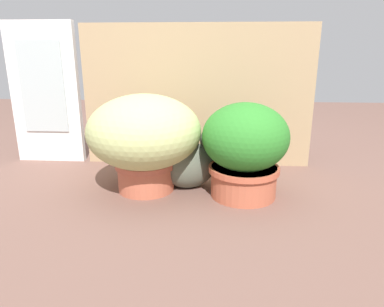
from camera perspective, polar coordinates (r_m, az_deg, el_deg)
ground_plane at (r=1.59m, az=-2.35°, el=-6.80°), size 6.00×6.00×0.00m
cardboard_backdrop at (r=1.93m, az=0.82°, el=9.31°), size 1.26×0.03×0.77m
window_panel_white at (r=2.16m, az=-22.96°, el=9.10°), size 0.39×0.05×0.79m
grass_planter at (r=1.58m, az=-7.82°, el=2.82°), size 0.51×0.51×0.45m
leafy_planter at (r=1.52m, az=8.68°, el=0.95°), size 0.38×0.38×0.42m
cat at (r=1.64m, az=0.05°, el=-1.47°), size 0.39×0.25×0.32m
mushroom_ornament_pink at (r=1.57m, az=-8.68°, el=-4.21°), size 0.09×0.09×0.11m
mushroom_ornament_red at (r=1.57m, az=-6.49°, el=-3.77°), size 0.08×0.08×0.13m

